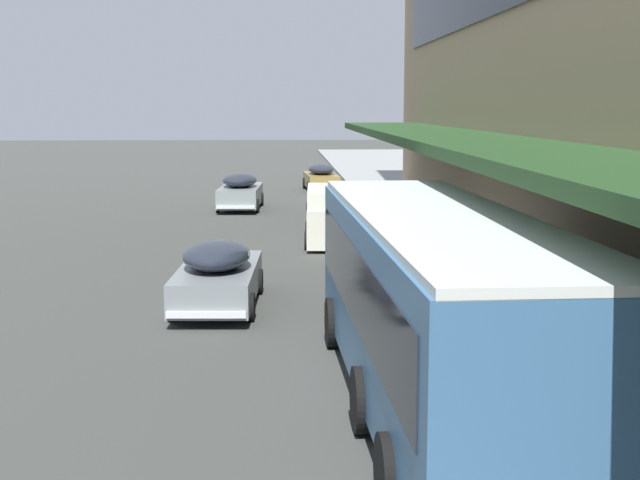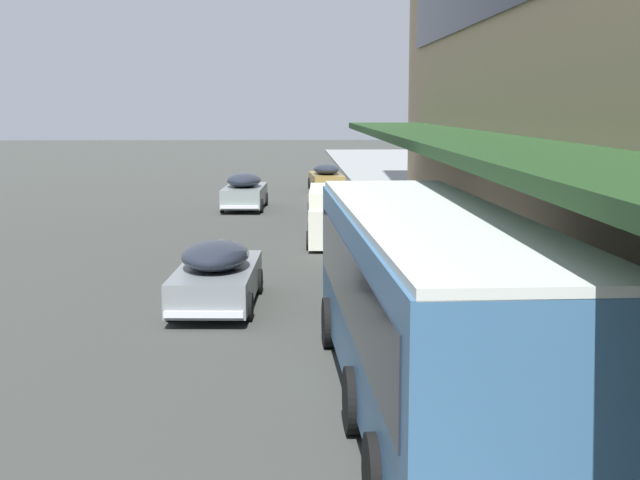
# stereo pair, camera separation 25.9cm
# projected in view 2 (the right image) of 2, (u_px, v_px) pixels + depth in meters

# --- Properties ---
(transit_bus_kerbside_front) EXTENTS (3.05, 11.52, 3.17)m
(transit_bus_kerbside_front) POSITION_uv_depth(u_px,v_px,m) (430.00, 298.00, 13.79)
(transit_bus_kerbside_front) COLOR #39658E
(transit_bus_kerbside_front) RESTS_ON ground
(sedan_lead_mid) EXTENTS (2.09, 4.93, 1.70)m
(sedan_lead_mid) POSITION_uv_depth(u_px,v_px,m) (245.00, 192.00, 41.16)
(sedan_lead_mid) COLOR gray
(sedan_lead_mid) RESTS_ON ground
(sedan_oncoming_front) EXTENTS (1.99, 4.64, 1.53)m
(sedan_oncoming_front) POSITION_uv_depth(u_px,v_px,m) (326.00, 178.00, 50.05)
(sedan_oncoming_front) COLOR olive
(sedan_oncoming_front) RESTS_ON ground
(sedan_lead_near) EXTENTS (2.09, 5.00, 1.61)m
(sedan_lead_near) POSITION_uv_depth(u_px,v_px,m) (217.00, 275.00, 21.22)
(sedan_lead_near) COLOR slate
(sedan_lead_near) RESTS_ON ground
(vw_van) EXTENTS (2.04, 4.62, 1.96)m
(vw_van) POSITION_uv_depth(u_px,v_px,m) (335.00, 212.00, 30.90)
(vw_van) COLOR beige
(vw_van) RESTS_ON ground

